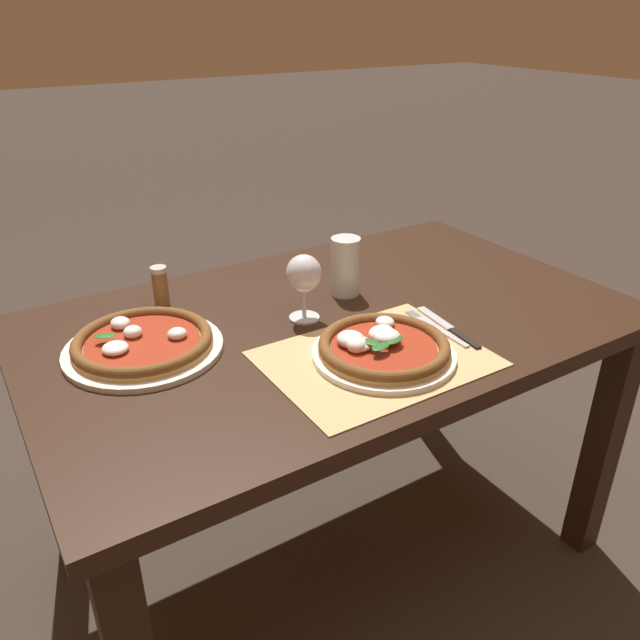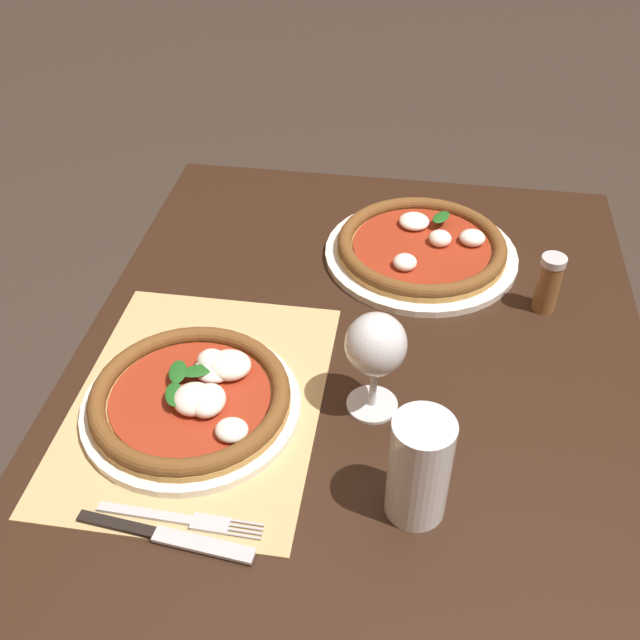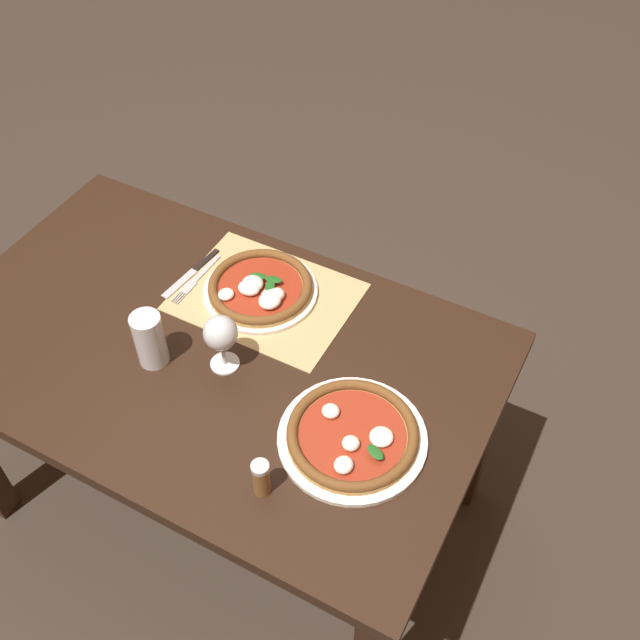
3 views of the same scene
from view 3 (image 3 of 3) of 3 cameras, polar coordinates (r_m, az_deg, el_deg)
The scene contains 10 objects.
ground_plane at distance 2.43m, azimuth -6.47°, elevation -13.41°, with size 24.00×24.00×0.00m, color #382D26.
dining_table at distance 1.91m, azimuth -8.06°, elevation -4.16°, with size 1.37×0.83×0.74m.
paper_placemat at distance 1.92m, azimuth -4.15°, elevation 1.78°, with size 0.44×0.33×0.00m, color tan.
pizza_near at distance 1.91m, azimuth -4.58°, elevation 2.42°, with size 0.29×0.29×0.05m.
pizza_far at distance 1.63m, azimuth 2.50°, elevation -8.78°, with size 0.33×0.33×0.05m.
wine_glass at distance 1.71m, azimuth -7.57°, elevation -1.14°, with size 0.08×0.08×0.16m.
pint_glass at distance 1.77m, azimuth -12.84°, elevation -1.50°, with size 0.07×0.07×0.15m.
fork at distance 1.98m, azimuth -9.38°, elevation 3.10°, with size 0.02×0.20×0.00m.
knife at distance 2.00m, azimuth -9.77°, elevation 3.53°, with size 0.04×0.22×0.01m.
pepper_shaker at distance 1.55m, azimuth -4.50°, elevation -11.91°, with size 0.04×0.04×0.10m.
Camera 3 is at (-0.78, 0.90, 2.12)m, focal length 42.00 mm.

